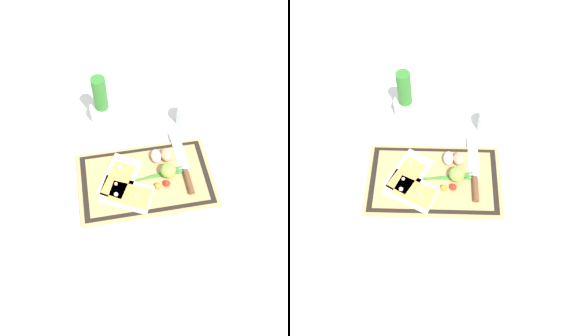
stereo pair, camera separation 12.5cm
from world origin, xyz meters
TOP-DOWN VIEW (x-y plane):
  - ground_plane at (0.00, 0.00)m, footprint 6.00×6.00m
  - cutting_board at (0.00, 0.00)m, footprint 0.51×0.31m
  - pizza_slice_near at (-0.08, -0.06)m, footprint 0.22×0.19m
  - pizza_slice_far at (-0.10, 0.02)m, footprint 0.20×0.22m
  - knife at (0.15, 0.00)m, footprint 0.04×0.29m
  - egg_brown at (0.09, 0.08)m, footprint 0.04×0.06m
  - egg_pink at (0.05, 0.08)m, footprint 0.04×0.06m
  - lime at (0.09, 0.01)m, footprint 0.06×0.06m
  - cherry_tomato_red at (0.07, -0.04)m, footprint 0.03×0.03m
  - cherry_tomato_yellow at (0.04, -0.04)m, footprint 0.02×0.02m
  - scallion_bunch at (-0.01, -0.00)m, footprint 0.33×0.06m
  - herb_pot at (-0.13, 0.33)m, footprint 0.10×0.10m
  - sauce_jar at (0.21, 0.26)m, footprint 0.07×0.07m

SIDE VIEW (x-z plane):
  - ground_plane at x=0.00m, z-range 0.00..0.00m
  - cutting_board at x=0.00m, z-range 0.00..0.02m
  - scallion_bunch at x=-0.01m, z-range 0.02..0.02m
  - pizza_slice_near at x=-0.08m, z-range 0.01..0.03m
  - pizza_slice_far at x=-0.10m, z-range 0.01..0.03m
  - knife at x=0.15m, z-range 0.01..0.04m
  - cherry_tomato_yellow at x=0.04m, z-range 0.02..0.04m
  - cherry_tomato_red at x=0.07m, z-range 0.02..0.04m
  - egg_brown at x=0.09m, z-range 0.02..0.06m
  - egg_pink at x=0.05m, z-range 0.02..0.06m
  - sauce_jar at x=0.21m, z-range -0.01..0.08m
  - lime at x=0.09m, z-range 0.02..0.08m
  - herb_pot at x=-0.13m, z-range -0.04..0.19m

